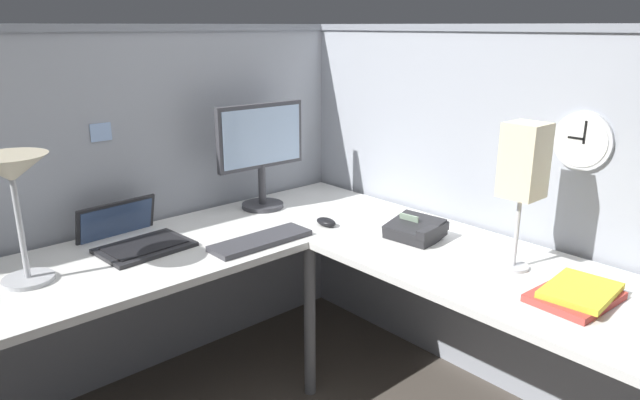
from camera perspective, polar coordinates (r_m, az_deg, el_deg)
cubicle_wall_back at (r=2.67m, az=-19.90°, el=-1.08°), size 2.57×0.12×1.58m
cubicle_wall_right at (r=2.61m, az=17.13°, el=-1.24°), size 0.12×2.37×1.58m
desk at (r=2.08m, az=-3.72°, el=-10.00°), size 2.35×2.15×0.73m
monitor at (r=2.71m, az=-5.86°, el=5.16°), size 0.46×0.20×0.50m
laptop at (r=2.44m, az=-18.14°, el=-3.56°), size 0.37×0.40×0.22m
keyboard at (r=2.34m, az=-5.89°, el=-4.02°), size 0.43×0.14×0.02m
computer_mouse at (r=2.52m, az=0.61°, el=-2.19°), size 0.06×0.10×0.03m
desk_lamp_dome at (r=2.12m, az=-28.24°, el=1.82°), size 0.24×0.24×0.44m
office_phone at (r=2.39m, az=9.55°, el=-2.98°), size 0.21×0.22×0.11m
book_stack at (r=2.03m, az=24.16°, el=-8.53°), size 0.30×0.23×0.04m
desk_lamp_paper at (r=2.10m, az=19.59°, el=3.29°), size 0.13×0.13×0.53m
wall_clock at (r=2.32m, az=24.67°, el=5.36°), size 0.04×0.22×0.22m
pinned_note_middle at (r=2.53m, az=-20.93°, el=6.31°), size 0.09×0.00×0.07m
pinned_note_rightmost at (r=2.82m, az=-8.87°, el=6.60°), size 0.08×0.00×0.07m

